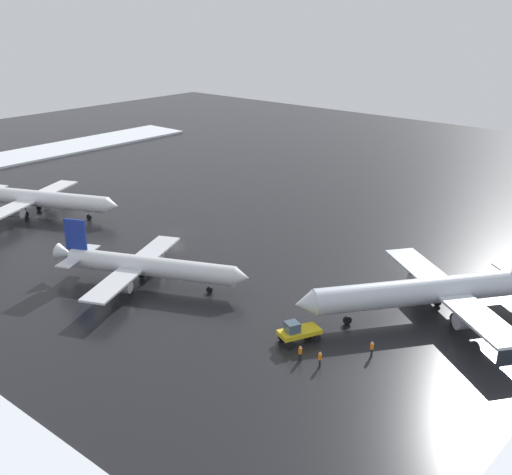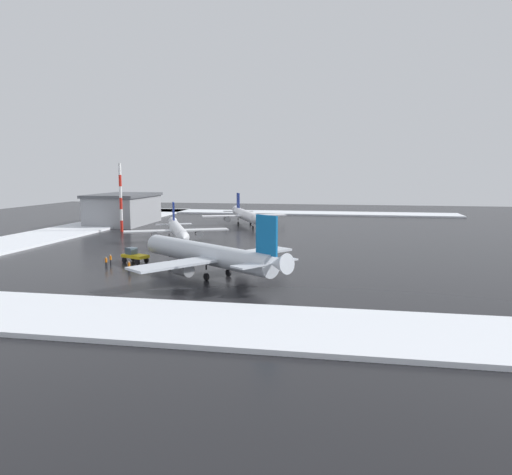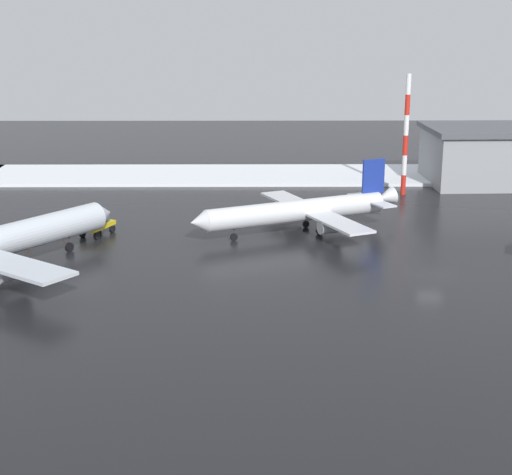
% 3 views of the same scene
% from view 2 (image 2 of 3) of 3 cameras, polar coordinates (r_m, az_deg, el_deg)
% --- Properties ---
extents(ground_plane, '(240.00, 240.00, 0.00)m').
position_cam_2_polar(ground_plane, '(116.05, 0.61, 0.03)').
color(ground_plane, black).
extents(snow_bank_far, '(152.00, 16.00, 0.51)m').
position_cam_2_polar(snow_bank_far, '(134.02, -20.94, 0.65)').
color(snow_bank_far, white).
rests_on(snow_bank_far, ground_plane).
extents(snow_bank_left, '(14.00, 116.00, 0.51)m').
position_cam_2_polar(snow_bank_left, '(182.01, 4.30, 2.83)').
color(snow_bank_left, white).
rests_on(snow_bank_left, ground_plane).
extents(snow_bank_right, '(14.00, 116.00, 0.51)m').
position_cam_2_polar(snow_bank_right, '(52.61, -12.38, -9.13)').
color(snow_bank_right, white).
rests_on(snow_bank_right, ground_plane).
extents(airplane_far_rear, '(24.35, 27.89, 9.72)m').
position_cam_2_polar(airplane_far_rear, '(72.92, -5.39, -1.94)').
color(airplane_far_rear, silver).
rests_on(airplane_far_rear, ground_plane).
extents(airplane_distant_tail, '(27.84, 23.62, 8.74)m').
position_cam_2_polar(airplane_distant_tail, '(141.48, -1.20, 2.56)').
color(airplane_distant_tail, white).
rests_on(airplane_distant_tail, ground_plane).
extents(airplane_parked_starboard, '(25.74, 21.86, 8.10)m').
position_cam_2_polar(airplane_parked_starboard, '(108.21, -8.97, 0.82)').
color(airplane_parked_starboard, silver).
rests_on(airplane_parked_starboard, ground_plane).
extents(pushback_tug, '(3.88, 5.10, 2.50)m').
position_cam_2_polar(pushback_tug, '(86.05, -13.76, -1.97)').
color(pushback_tug, gold).
rests_on(pushback_tug, ground_plane).
extents(ground_crew_by_nose_gear, '(0.36, 0.36, 1.71)m').
position_cam_2_polar(ground_crew_by_nose_gear, '(78.08, -14.31, -3.18)').
color(ground_crew_by_nose_gear, black).
rests_on(ground_crew_by_nose_gear, ground_plane).
extents(ground_crew_near_tug, '(0.36, 0.36, 1.71)m').
position_cam_2_polar(ground_crew_near_tug, '(85.06, -16.29, -2.38)').
color(ground_crew_near_tug, black).
rests_on(ground_crew_near_tug, ground_plane).
extents(ground_crew_mid_apron, '(0.36, 0.36, 1.71)m').
position_cam_2_polar(ground_crew_mid_apron, '(82.94, -16.76, -2.64)').
color(ground_crew_mid_apron, black).
rests_on(ground_crew_mid_apron, ground_plane).
extents(antenna_mast, '(0.70, 0.70, 17.23)m').
position_cam_2_polar(antenna_mast, '(130.53, -15.20, 4.40)').
color(antenna_mast, red).
rests_on(antenna_mast, ground_plane).
extents(cargo_hangar, '(25.47, 15.80, 8.80)m').
position_cam_2_polar(cargo_hangar, '(149.61, -14.88, 3.18)').
color(cargo_hangar, gray).
rests_on(cargo_hangar, ground_plane).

